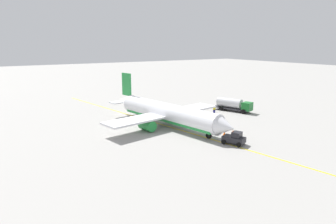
{
  "coord_description": "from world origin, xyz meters",
  "views": [
    {
      "loc": [
        49.99,
        -31.08,
        16.47
      ],
      "look_at": [
        0.0,
        0.0,
        3.0
      ],
      "focal_mm": 32.19,
      "sensor_mm": 36.0,
      "label": 1
    }
  ],
  "objects_px": {
    "airplane": "(166,113)",
    "safety_cone_wingtip": "(233,132)",
    "fuel_tanker": "(233,104)",
    "safety_cone_nose": "(224,133)",
    "pushback_tug": "(234,138)",
    "refueling_worker": "(214,110)"
  },
  "relations": [
    {
      "from": "pushback_tug",
      "to": "refueling_worker",
      "type": "xyz_separation_m",
      "value": [
        -19.51,
        12.25,
        -0.19
      ]
    },
    {
      "from": "airplane",
      "to": "safety_cone_nose",
      "type": "distance_m",
      "value": 12.65
    },
    {
      "from": "fuel_tanker",
      "to": "pushback_tug",
      "type": "distance_m",
      "value": 25.68
    },
    {
      "from": "fuel_tanker",
      "to": "safety_cone_wingtip",
      "type": "distance_m",
      "value": 19.44
    },
    {
      "from": "pushback_tug",
      "to": "safety_cone_wingtip",
      "type": "bearing_deg",
      "value": 137.85
    },
    {
      "from": "fuel_tanker",
      "to": "pushback_tug",
      "type": "height_order",
      "value": "fuel_tanker"
    },
    {
      "from": "airplane",
      "to": "pushback_tug",
      "type": "relative_size",
      "value": 8.2
    },
    {
      "from": "airplane",
      "to": "safety_cone_wingtip",
      "type": "relative_size",
      "value": 48.36
    },
    {
      "from": "pushback_tug",
      "to": "safety_cone_wingtip",
      "type": "relative_size",
      "value": 5.9
    },
    {
      "from": "pushback_tug",
      "to": "refueling_worker",
      "type": "bearing_deg",
      "value": 147.88
    },
    {
      "from": "fuel_tanker",
      "to": "safety_cone_nose",
      "type": "bearing_deg",
      "value": -47.96
    },
    {
      "from": "safety_cone_nose",
      "to": "fuel_tanker",
      "type": "bearing_deg",
      "value": 132.04
    },
    {
      "from": "refueling_worker",
      "to": "safety_cone_nose",
      "type": "xyz_separation_m",
      "value": [
        14.82,
        -10.14,
        -0.49
      ]
    },
    {
      "from": "pushback_tug",
      "to": "fuel_tanker",
      "type": "bearing_deg",
      "value": 136.67
    },
    {
      "from": "airplane",
      "to": "refueling_worker",
      "type": "xyz_separation_m",
      "value": [
        -3.8,
        15.89,
        -1.89
      ]
    },
    {
      "from": "airplane",
      "to": "pushback_tug",
      "type": "xyz_separation_m",
      "value": [
        15.71,
        3.64,
        -1.7
      ]
    },
    {
      "from": "safety_cone_wingtip",
      "to": "pushback_tug",
      "type": "bearing_deg",
      "value": -42.15
    },
    {
      "from": "refueling_worker",
      "to": "safety_cone_nose",
      "type": "bearing_deg",
      "value": -34.38
    },
    {
      "from": "fuel_tanker",
      "to": "airplane",
      "type": "bearing_deg",
      "value": -82.06
    },
    {
      "from": "airplane",
      "to": "safety_cone_wingtip",
      "type": "xyz_separation_m",
      "value": [
        11.05,
        7.86,
        -2.36
      ]
    },
    {
      "from": "refueling_worker",
      "to": "safety_cone_wingtip",
      "type": "relative_size",
      "value": 2.46
    },
    {
      "from": "pushback_tug",
      "to": "safety_cone_nose",
      "type": "relative_size",
      "value": 6.13
    }
  ]
}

